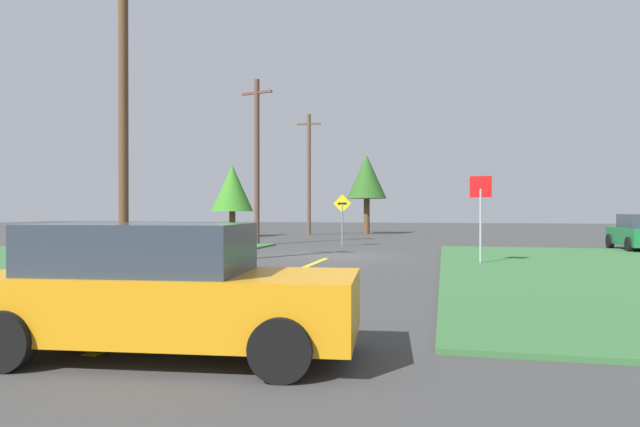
% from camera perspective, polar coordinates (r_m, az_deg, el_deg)
% --- Properties ---
extents(ground_plane, '(120.00, 120.00, 0.00)m').
position_cam_1_polar(ground_plane, '(21.42, 1.23, -4.46)').
color(ground_plane, '#3C3C3C').
extents(grass_verge_left, '(12.00, 20.00, 0.08)m').
position_cam_1_polar(grass_verge_left, '(22.28, -27.67, -4.20)').
color(grass_verge_left, '#356836').
rests_on(grass_verge_left, ground).
extents(lane_stripe_center, '(0.20, 14.00, 0.01)m').
position_cam_1_polar(lane_stripe_center, '(13.72, -5.49, -7.12)').
color(lane_stripe_center, yellow).
rests_on(lane_stripe_center, ground).
extents(stop_sign, '(0.68, 0.20, 2.90)m').
position_cam_1_polar(stop_sign, '(18.65, 16.29, 1.02)').
color(stop_sign, '#9EA0A8').
rests_on(stop_sign, ground).
extents(car_behind_on_main_road, '(4.72, 2.25, 1.62)m').
position_cam_1_polar(car_behind_on_main_road, '(7.06, -16.05, -7.65)').
color(car_behind_on_main_road, orange).
rests_on(car_behind_on_main_road, ground).
extents(utility_pole_near, '(1.80, 0.30, 9.40)m').
position_cam_1_polar(utility_pole_near, '(18.04, -19.69, 9.99)').
color(utility_pole_near, brown).
rests_on(utility_pole_near, ground).
extents(utility_pole_mid, '(1.78, 0.54, 8.56)m').
position_cam_1_polar(utility_pole_mid, '(28.77, -6.55, 5.57)').
color(utility_pole_mid, brown).
rests_on(utility_pole_mid, ground).
extents(utility_pole_far, '(1.80, 0.28, 8.82)m').
position_cam_1_polar(utility_pole_far, '(40.34, -1.16, 4.24)').
color(utility_pole_far, brown).
rests_on(utility_pole_far, ground).
extents(direction_sign, '(0.91, 0.08, 2.58)m').
position_cam_1_polar(direction_sign, '(27.39, 2.33, -0.06)').
color(direction_sign, slate).
rests_on(direction_sign, ground).
extents(oak_tree_left, '(3.00, 3.00, 5.99)m').
position_cam_1_polar(oak_tree_left, '(41.90, 4.86, 3.74)').
color(oak_tree_left, brown).
rests_on(oak_tree_left, ground).
extents(pine_tree_center, '(2.85, 2.85, 4.87)m').
position_cam_1_polar(pine_tree_center, '(37.83, -9.07, 2.57)').
color(pine_tree_center, brown).
rests_on(pine_tree_center, ground).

